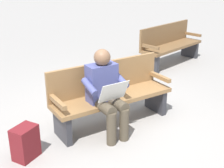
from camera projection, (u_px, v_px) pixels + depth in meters
ground_plane at (113, 123)px, 4.53m from camera, size 40.00×40.00×0.00m
bench_near at (110, 93)px, 4.42m from camera, size 1.82×0.55×0.90m
person_seated at (106, 91)px, 4.07m from camera, size 0.58×0.58×1.18m
backpack at (25, 143)px, 3.67m from camera, size 0.37×0.35×0.42m
bench_far at (170, 44)px, 7.10m from camera, size 1.86×0.93×0.90m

